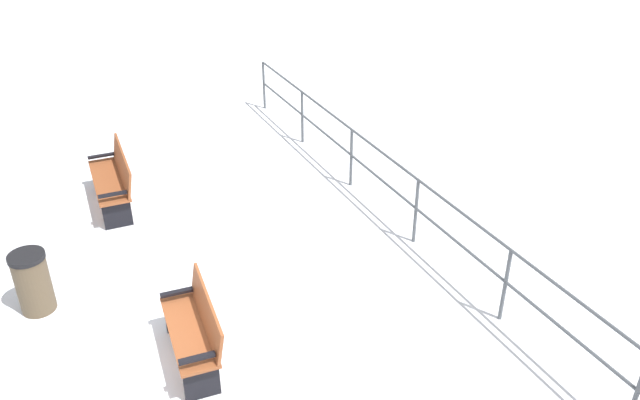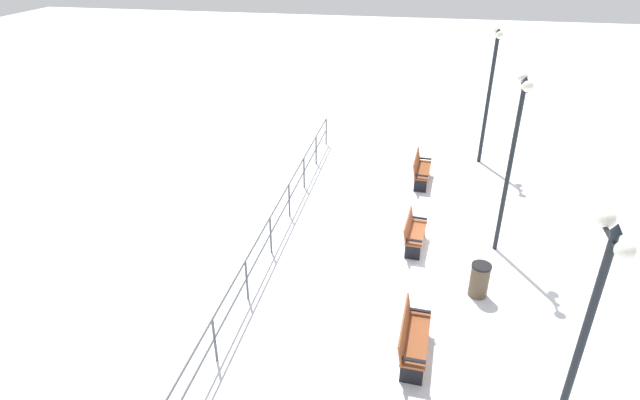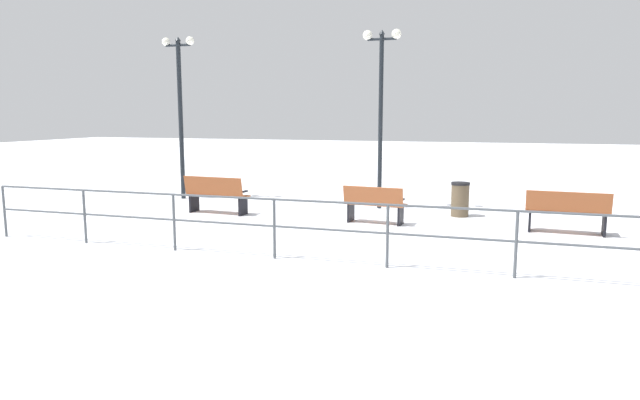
{
  "view_description": "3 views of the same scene",
  "coord_description": "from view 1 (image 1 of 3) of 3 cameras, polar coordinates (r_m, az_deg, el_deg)",
  "views": [
    {
      "loc": [
        1.09,
        5.78,
        5.43
      ],
      "look_at": [
        -2.49,
        -1.49,
        0.79
      ],
      "focal_mm": 36.88,
      "sensor_mm": 36.0,
      "label": 1
    },
    {
      "loc": [
        -0.32,
        -12.06,
        7.63
      ],
      "look_at": [
        -2.93,
        1.23,
        0.51
      ],
      "focal_mm": 29.3,
      "sensor_mm": 36.0,
      "label": 2
    },
    {
      "loc": [
        -12.68,
        -2.65,
        2.47
      ],
      "look_at": [
        -2.46,
        0.58,
        0.85
      ],
      "focal_mm": 31.78,
      "sensor_mm": 36.0,
      "label": 3
    }
  ],
  "objects": [
    {
      "name": "trash_bin",
      "position": [
        9.08,
        -23.65,
        -6.55
      ],
      "size": [
        0.45,
        0.45,
        0.84
      ],
      "color": "brown",
      "rests_on": "ground"
    },
    {
      "name": "bench_second",
      "position": [
        7.72,
        -10.79,
        -10.91
      ],
      "size": [
        0.61,
        1.43,
        0.87
      ],
      "rotation": [
        0.0,
        0.0,
        -0.09
      ],
      "color": "brown",
      "rests_on": "ground"
    },
    {
      "name": "waterfront_railing",
      "position": [
        8.92,
        11.9,
        -2.82
      ],
      "size": [
        0.05,
        13.86,
        1.06
      ],
      "color": "#4C5156",
      "rests_on": "ground"
    },
    {
      "name": "bench_nearest",
      "position": [
        11.07,
        -17.46,
        1.8
      ],
      "size": [
        0.63,
        1.67,
        0.91
      ],
      "rotation": [
        0.0,
        0.0,
        -0.06
      ],
      "color": "brown",
      "rests_on": "ground"
    },
    {
      "name": "ground_plane",
      "position": [
        8.0,
        -11.67,
        -13.69
      ],
      "size": [
        80.0,
        80.0,
        0.0
      ],
      "primitive_type": "plane",
      "color": "white",
      "rests_on": "ground"
    }
  ]
}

